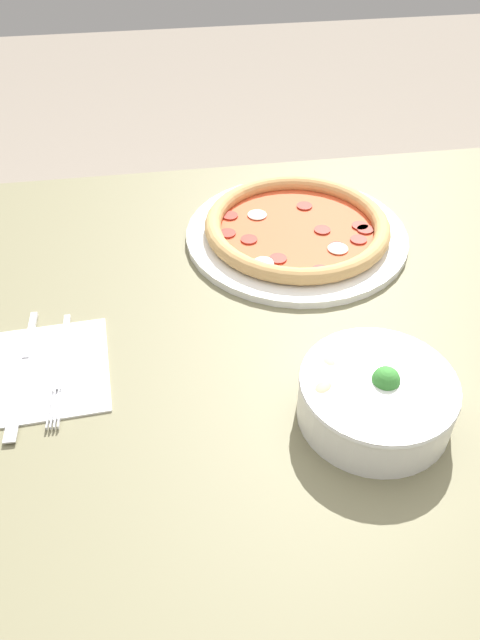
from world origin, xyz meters
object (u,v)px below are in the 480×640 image
at_px(bowl, 377,396).
at_px(fork, 61,366).
at_px(pizza, 299,229).
at_px(knife, 24,366).

xyz_separation_m(bowl, fork, (0.37, -0.13, -0.03)).
relative_size(pizza, fork, 1.80).
bearing_deg(pizza, fork, 33.50).
bearing_deg(bowl, knife, -19.02).
height_order(bowl, knife, bowl).
relative_size(pizza, knife, 1.59).
bearing_deg(bowl, fork, -20.16).
distance_m(fork, knife, 0.05).
bearing_deg(knife, pizza, 121.88).
height_order(pizza, knife, pizza).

